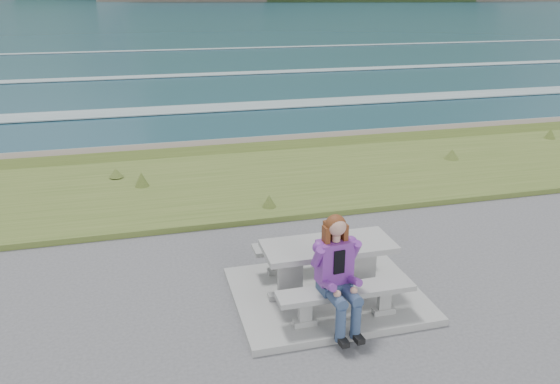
{
  "coord_description": "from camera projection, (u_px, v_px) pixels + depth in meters",
  "views": [
    {
      "loc": [
        -2.34,
        -6.33,
        4.1
      ],
      "look_at": [
        -0.37,
        1.2,
        1.2
      ],
      "focal_mm": 35.0,
      "sensor_mm": 36.0,
      "label": 1
    }
  ],
  "objects": [
    {
      "name": "shore_drop",
      "position": [
        231.0,
        149.0,
        14.88
      ],
      "size": [
        160.0,
        0.8,
        2.2
      ],
      "primitive_type": "cube",
      "color": "#605848",
      "rests_on": "ground"
    },
    {
      "name": "grass_verge",
      "position": [
        253.0,
        184.0,
        12.25
      ],
      "size": [
        160.0,
        4.5,
        0.22
      ],
      "primitive_type": "cube",
      "color": "#465A22",
      "rests_on": "ground"
    },
    {
      "name": "ocean",
      "position": [
        181.0,
        98.0,
        31.08
      ],
      "size": [
        1600.0,
        1600.0,
        0.09
      ],
      "color": "#1F4658",
      "rests_on": "ground"
    },
    {
      "name": "bench_landward",
      "position": [
        346.0,
        295.0,
        6.93
      ],
      "size": [
        1.8,
        0.35,
        0.45
      ],
      "color": "gray",
      "rests_on": "concrete_slab"
    },
    {
      "name": "seated_woman",
      "position": [
        339.0,
        289.0,
        6.7
      ],
      "size": [
        0.48,
        0.77,
        1.47
      ],
      "rotation": [
        0.0,
        0.0,
        0.1
      ],
      "color": "#324C6F",
      "rests_on": "concrete_slab"
    },
    {
      "name": "bench_seaward",
      "position": [
        312.0,
        248.0,
        8.2
      ],
      "size": [
        1.8,
        0.35,
        0.45
      ],
      "color": "gray",
      "rests_on": "concrete_slab"
    },
    {
      "name": "picnic_table",
      "position": [
        328.0,
        255.0,
        7.48
      ],
      "size": [
        1.8,
        0.75,
        0.75
      ],
      "color": "gray",
      "rests_on": "concrete_slab"
    },
    {
      "name": "concrete_slab",
      "position": [
        327.0,
        295.0,
        7.7
      ],
      "size": [
        2.6,
        2.1,
        0.1
      ],
      "primitive_type": "cube",
      "color": "gray",
      "rests_on": "ground"
    }
  ]
}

